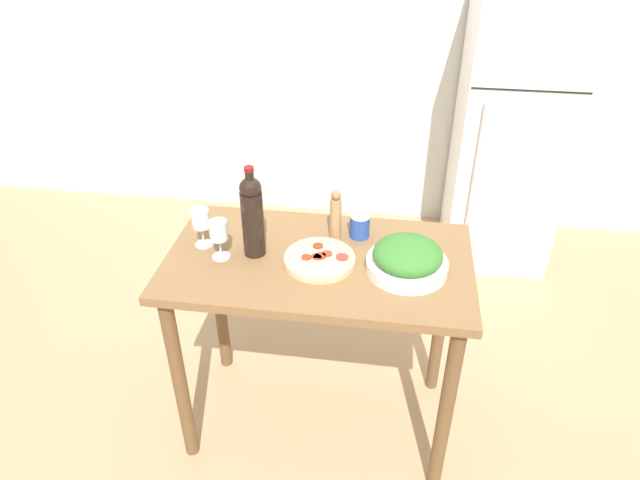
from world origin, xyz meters
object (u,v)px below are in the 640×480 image
at_px(wine_bottle, 252,215).
at_px(wine_glass_far, 201,221).
at_px(salad_bowl, 407,259).
at_px(wine_glass_near, 219,233).
at_px(refrigerator, 510,133).
at_px(pepper_mill, 336,216).
at_px(salt_canister, 360,225).
at_px(homemade_pizza, 320,259).

xyz_separation_m(wine_bottle, wine_glass_far, (-0.21, 0.03, -0.06)).
bearing_deg(salad_bowl, wine_glass_near, -178.96).
bearing_deg(refrigerator, pepper_mill, -121.86).
height_order(pepper_mill, salt_canister, pepper_mill).
xyz_separation_m(pepper_mill, salt_canister, (0.09, 0.03, -0.05)).
bearing_deg(pepper_mill, wine_glass_far, -166.35).
bearing_deg(wine_glass_near, salt_canister, 23.66).
distance_m(refrigerator, homemade_pizza, 1.80).
height_order(refrigerator, homemade_pizza, refrigerator).
xyz_separation_m(salad_bowl, homemade_pizza, (-0.32, 0.01, -0.04)).
bearing_deg(pepper_mill, wine_glass_near, -154.81).
relative_size(wine_bottle, pepper_mill, 1.70).
xyz_separation_m(refrigerator, pepper_mill, (-0.86, -1.39, 0.18)).
bearing_deg(homemade_pizza, pepper_mill, 77.94).
relative_size(wine_glass_far, homemade_pizza, 0.58).
height_order(wine_bottle, salad_bowl, wine_bottle).
xyz_separation_m(wine_glass_near, salt_canister, (0.50, 0.22, -0.06)).
xyz_separation_m(wine_bottle, salad_bowl, (0.57, -0.03, -0.12)).
bearing_deg(wine_bottle, refrigerator, 53.18).
xyz_separation_m(wine_bottle, pepper_mill, (0.29, 0.15, -0.07)).
distance_m(refrigerator, wine_glass_far, 2.04).
distance_m(wine_bottle, salt_canister, 0.44).
relative_size(wine_glass_far, salad_bowl, 0.53).
xyz_separation_m(refrigerator, wine_glass_far, (-1.36, -1.51, 0.18)).
distance_m(salad_bowl, homemade_pizza, 0.32).
relative_size(wine_glass_near, pepper_mill, 0.74).
xyz_separation_m(wine_glass_near, wine_glass_far, (-0.09, 0.07, 0.00)).
distance_m(wine_glass_far, salt_canister, 0.61).
distance_m(wine_glass_near, pepper_mill, 0.45).
bearing_deg(wine_bottle, wine_glass_near, -160.86).
height_order(wine_bottle, pepper_mill, wine_bottle).
distance_m(wine_bottle, homemade_pizza, 0.30).
height_order(refrigerator, wine_bottle, refrigerator).
relative_size(refrigerator, wine_glass_near, 10.38).
xyz_separation_m(homemade_pizza, salt_canister, (0.13, 0.20, 0.04)).
distance_m(refrigerator, wine_glass_near, 2.03).
relative_size(refrigerator, homemade_pizza, 6.07).
bearing_deg(wine_glass_near, salad_bowl, 1.04).
xyz_separation_m(wine_bottle, salt_canister, (0.38, 0.18, -0.12)).
bearing_deg(refrigerator, wine_bottle, -126.82).
bearing_deg(pepper_mill, refrigerator, 58.14).
bearing_deg(wine_glass_far, salad_bowl, -4.27).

